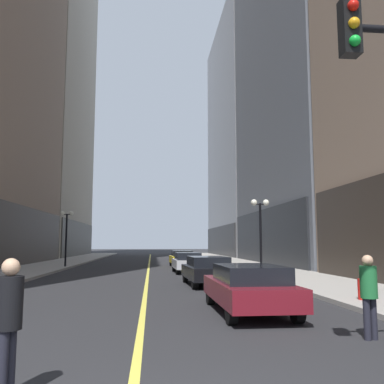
{
  "coord_description": "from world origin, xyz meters",
  "views": [
    {
      "loc": [
        0.23,
        -3.71,
        1.93
      ],
      "look_at": [
        3.83,
        34.32,
        6.57
      ],
      "focal_mm": 39.45,
      "sensor_mm": 36.0,
      "label": 1
    }
  ],
  "objects_px": {
    "car_silver": "(187,262)",
    "car_maroon": "(249,287)",
    "street_lamp_left_far": "(67,226)",
    "pedestrian_in_green_parka": "(369,290)",
    "fire_hydrant_right": "(362,292)",
    "car_black": "(207,270)",
    "car_yellow": "(182,258)",
    "pedestrian_in_black_coat": "(9,316)",
    "street_lamp_right_mid": "(260,220)"
  },
  "relations": [
    {
      "from": "street_lamp_right_mid",
      "to": "car_maroon",
      "type": "bearing_deg",
      "value": -106.3
    },
    {
      "from": "car_black",
      "to": "pedestrian_in_green_parka",
      "type": "relative_size",
      "value": 2.71
    },
    {
      "from": "car_silver",
      "to": "street_lamp_left_far",
      "type": "bearing_deg",
      "value": 146.02
    },
    {
      "from": "car_silver",
      "to": "car_maroon",
      "type": "bearing_deg",
      "value": -88.6
    },
    {
      "from": "car_black",
      "to": "pedestrian_in_black_coat",
      "type": "distance_m",
      "value": 14.45
    },
    {
      "from": "car_maroon",
      "to": "car_silver",
      "type": "distance_m",
      "value": 15.85
    },
    {
      "from": "fire_hydrant_right",
      "to": "street_lamp_right_mid",
      "type": "bearing_deg",
      "value": 92.71
    },
    {
      "from": "car_yellow",
      "to": "street_lamp_left_far",
      "type": "bearing_deg",
      "value": -172.52
    },
    {
      "from": "pedestrian_in_green_parka",
      "to": "car_black",
      "type": "bearing_deg",
      "value": 99.46
    },
    {
      "from": "car_maroon",
      "to": "car_black",
      "type": "xyz_separation_m",
      "value": [
        -0.15,
        7.69,
        -0.0
      ]
    },
    {
      "from": "car_silver",
      "to": "car_yellow",
      "type": "xyz_separation_m",
      "value": [
        0.14,
        7.22,
        0.0
      ]
    },
    {
      "from": "car_maroon",
      "to": "pedestrian_in_black_coat",
      "type": "relative_size",
      "value": 2.77
    },
    {
      "from": "car_maroon",
      "to": "street_lamp_right_mid",
      "type": "distance_m",
      "value": 12.63
    },
    {
      "from": "car_yellow",
      "to": "pedestrian_in_black_coat",
      "type": "bearing_deg",
      "value": -98.3
    },
    {
      "from": "car_maroon",
      "to": "car_yellow",
      "type": "bearing_deg",
      "value": 90.62
    },
    {
      "from": "car_maroon",
      "to": "street_lamp_left_far",
      "type": "height_order",
      "value": "street_lamp_left_far"
    },
    {
      "from": "pedestrian_in_black_coat",
      "to": "pedestrian_in_green_parka",
      "type": "bearing_deg",
      "value": 23.21
    },
    {
      "from": "car_black",
      "to": "pedestrian_in_green_parka",
      "type": "height_order",
      "value": "pedestrian_in_green_parka"
    },
    {
      "from": "car_maroon",
      "to": "pedestrian_in_green_parka",
      "type": "height_order",
      "value": "pedestrian_in_green_parka"
    },
    {
      "from": "pedestrian_in_black_coat",
      "to": "street_lamp_left_far",
      "type": "relative_size",
      "value": 0.39
    },
    {
      "from": "pedestrian_in_black_coat",
      "to": "fire_hydrant_right",
      "type": "relative_size",
      "value": 2.17
    },
    {
      "from": "car_black",
      "to": "car_maroon",
      "type": "bearing_deg",
      "value": -88.86
    },
    {
      "from": "car_black",
      "to": "pedestrian_in_black_coat",
      "type": "relative_size",
      "value": 2.64
    },
    {
      "from": "car_black",
      "to": "car_silver",
      "type": "distance_m",
      "value": 8.16
    },
    {
      "from": "pedestrian_in_black_coat",
      "to": "car_black",
      "type": "bearing_deg",
      "value": 72.48
    },
    {
      "from": "car_maroon",
      "to": "fire_hydrant_right",
      "type": "height_order",
      "value": "car_maroon"
    },
    {
      "from": "fire_hydrant_right",
      "to": "car_black",
      "type": "bearing_deg",
      "value": 122.83
    },
    {
      "from": "car_maroon",
      "to": "car_silver",
      "type": "relative_size",
      "value": 1.18
    },
    {
      "from": "car_silver",
      "to": "car_black",
      "type": "bearing_deg",
      "value": -88.35
    },
    {
      "from": "car_yellow",
      "to": "street_lamp_left_far",
      "type": "xyz_separation_m",
      "value": [
        -9.08,
        -1.19,
        2.54
      ]
    },
    {
      "from": "car_black",
      "to": "car_yellow",
      "type": "relative_size",
      "value": 1.03
    },
    {
      "from": "car_maroon",
      "to": "car_yellow",
      "type": "xyz_separation_m",
      "value": [
        -0.25,
        23.06,
        -0.0
      ]
    },
    {
      "from": "car_maroon",
      "to": "pedestrian_in_green_parka",
      "type": "relative_size",
      "value": 2.85
    },
    {
      "from": "pedestrian_in_green_parka",
      "to": "fire_hydrant_right",
      "type": "height_order",
      "value": "pedestrian_in_green_parka"
    },
    {
      "from": "car_black",
      "to": "street_lamp_right_mid",
      "type": "relative_size",
      "value": 1.03
    },
    {
      "from": "street_lamp_left_far",
      "to": "fire_hydrant_right",
      "type": "bearing_deg",
      "value": -57.12
    },
    {
      "from": "car_maroon",
      "to": "fire_hydrant_right",
      "type": "bearing_deg",
      "value": 18.08
    },
    {
      "from": "street_lamp_right_mid",
      "to": "fire_hydrant_right",
      "type": "relative_size",
      "value": 5.54
    },
    {
      "from": "pedestrian_in_green_parka",
      "to": "street_lamp_right_mid",
      "type": "height_order",
      "value": "street_lamp_right_mid"
    },
    {
      "from": "car_black",
      "to": "street_lamp_left_far",
      "type": "xyz_separation_m",
      "value": [
        -9.17,
        14.18,
        2.54
      ]
    },
    {
      "from": "car_black",
      "to": "pedestrian_in_black_coat",
      "type": "xyz_separation_m",
      "value": [
        -4.35,
        -13.78,
        0.29
      ]
    },
    {
      "from": "car_maroon",
      "to": "street_lamp_left_far",
      "type": "bearing_deg",
      "value": 113.09
    },
    {
      "from": "car_maroon",
      "to": "fire_hydrant_right",
      "type": "relative_size",
      "value": 6.01
    },
    {
      "from": "car_yellow",
      "to": "street_lamp_right_mid",
      "type": "bearing_deg",
      "value": -71.6
    },
    {
      "from": "pedestrian_in_black_coat",
      "to": "fire_hydrant_right",
      "type": "distance_m",
      "value": 11.26
    },
    {
      "from": "car_yellow",
      "to": "pedestrian_in_green_parka",
      "type": "height_order",
      "value": "pedestrian_in_green_parka"
    },
    {
      "from": "car_black",
      "to": "street_lamp_left_far",
      "type": "distance_m",
      "value": 17.08
    },
    {
      "from": "car_yellow",
      "to": "pedestrian_in_black_coat",
      "type": "relative_size",
      "value": 2.56
    },
    {
      "from": "street_lamp_left_far",
      "to": "pedestrian_in_green_parka",
      "type": "bearing_deg",
      "value": -66.45
    },
    {
      "from": "car_maroon",
      "to": "fire_hydrant_right",
      "type": "distance_m",
      "value": 4.19
    }
  ]
}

